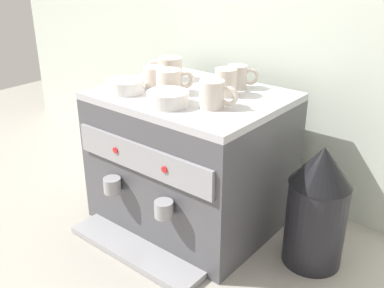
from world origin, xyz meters
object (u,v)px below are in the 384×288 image
(milk_pitcher, at_px, (115,167))
(ceramic_cup_0, at_px, (155,76))
(coffee_grinder, at_px, (317,206))
(ceramic_cup_1, at_px, (238,77))
(ceramic_cup_3, at_px, (169,68))
(ceramic_cup_5, at_px, (213,94))
(ceramic_bowl_1, at_px, (168,99))
(ceramic_cup_2, at_px, (226,82))
(ceramic_cup_4, at_px, (170,81))
(espresso_machine, at_px, (191,159))
(ceramic_bowl_0, at_px, (126,86))

(milk_pitcher, bearing_deg, ceramic_cup_0, -5.30)
(coffee_grinder, bearing_deg, ceramic_cup_1, 164.45)
(ceramic_cup_0, distance_m, ceramic_cup_3, 0.09)
(ceramic_cup_5, distance_m, ceramic_bowl_1, 0.14)
(ceramic_cup_5, distance_m, milk_pitcher, 0.72)
(milk_pitcher, bearing_deg, coffee_grinder, 1.99)
(milk_pitcher, bearing_deg, ceramic_cup_2, 4.91)
(ceramic_cup_5, bearing_deg, ceramic_cup_4, 171.41)
(ceramic_cup_3, distance_m, ceramic_bowl_1, 0.29)
(ceramic_cup_3, xyz_separation_m, coffee_grinder, (0.61, -0.03, -0.31))
(ceramic_cup_0, bearing_deg, ceramic_cup_3, 100.80)
(ceramic_cup_4, height_order, coffee_grinder, ceramic_cup_4)
(ceramic_bowl_1, bearing_deg, espresso_machine, 100.01)
(milk_pitcher, bearing_deg, ceramic_bowl_1, -18.64)
(ceramic_cup_2, distance_m, coffee_grinder, 0.47)
(ceramic_cup_2, bearing_deg, coffee_grinder, -2.30)
(ceramic_cup_0, height_order, ceramic_cup_4, ceramic_cup_4)
(ceramic_cup_0, distance_m, ceramic_cup_4, 0.10)
(ceramic_cup_2, bearing_deg, ceramic_bowl_1, -110.17)
(ceramic_cup_1, xyz_separation_m, ceramic_bowl_1, (-0.06, -0.28, -0.02))
(espresso_machine, xyz_separation_m, ceramic_cup_4, (-0.05, -0.04, 0.27))
(espresso_machine, xyz_separation_m, ceramic_bowl_1, (0.02, -0.14, 0.25))
(ceramic_cup_3, bearing_deg, ceramic_bowl_0, -91.34)
(coffee_grinder, bearing_deg, milk_pitcher, -178.01)
(ceramic_cup_2, xyz_separation_m, coffee_grinder, (0.35, -0.01, -0.31))
(ceramic_cup_2, xyz_separation_m, ceramic_bowl_0, (-0.26, -0.18, -0.02))
(ceramic_bowl_0, bearing_deg, ceramic_bowl_1, -3.81)
(ceramic_cup_4, height_order, milk_pitcher, ceramic_cup_4)
(ceramic_cup_3, height_order, ceramic_cup_4, ceramic_cup_3)
(espresso_machine, bearing_deg, ceramic_cup_0, -175.09)
(ceramic_bowl_0, bearing_deg, ceramic_cup_1, 46.45)
(ceramic_cup_1, height_order, ceramic_cup_3, ceramic_cup_3)
(ceramic_cup_2, distance_m, ceramic_cup_3, 0.26)
(ceramic_cup_5, bearing_deg, ceramic_cup_2, 109.52)
(ceramic_cup_5, xyz_separation_m, ceramic_bowl_0, (-0.31, -0.05, -0.02))
(espresso_machine, distance_m, ceramic_cup_1, 0.32)
(espresso_machine, bearing_deg, milk_pitcher, 178.29)
(ceramic_cup_3, bearing_deg, ceramic_cup_0, -79.20)
(ceramic_bowl_0, bearing_deg, coffee_grinder, 15.13)
(ceramic_cup_4, xyz_separation_m, ceramic_cup_5, (0.19, -0.03, 0.00))
(espresso_machine, distance_m, ceramic_cup_4, 0.28)
(espresso_machine, xyz_separation_m, ceramic_cup_3, (-0.16, 0.08, 0.27))
(ceramic_cup_0, xyz_separation_m, ceramic_cup_2, (0.24, 0.07, 0.01))
(ceramic_cup_2, relative_size, ceramic_bowl_0, 0.93)
(ceramic_cup_5, bearing_deg, espresso_machine, 153.65)
(ceramic_cup_0, distance_m, milk_pitcher, 0.51)
(ceramic_cup_2, relative_size, milk_pitcher, 0.89)
(ceramic_cup_0, distance_m, ceramic_cup_1, 0.28)
(ceramic_cup_4, bearing_deg, milk_pitcher, 171.81)
(ceramic_cup_3, bearing_deg, ceramic_cup_5, -25.73)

